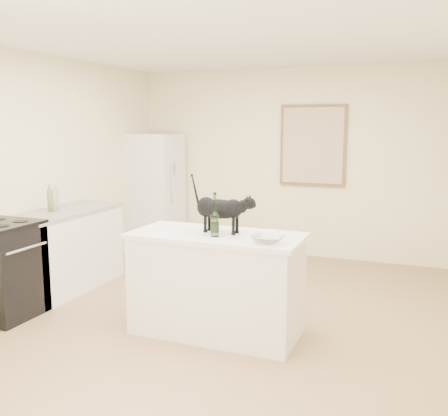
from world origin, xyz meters
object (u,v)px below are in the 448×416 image
at_px(glass_bowl, 268,240).
at_px(fridge, 155,192).
at_px(black_cat, 220,211).
at_px(stove, 3,271).
at_px(wine_bottle, 215,217).

bearing_deg(glass_bowl, fridge, 133.17).
bearing_deg(black_cat, fridge, 132.11).
xyz_separation_m(stove, black_cat, (2.06, 0.45, 0.64)).
height_order(stove, wine_bottle, wine_bottle).
distance_m(stove, fridge, 2.98).
relative_size(stove, glass_bowl, 3.53).
distance_m(wine_bottle, glass_bowl, 0.51).
relative_size(stove, wine_bottle, 2.75).
distance_m(stove, wine_bottle, 2.19).
relative_size(fridge, glass_bowl, 6.67).
height_order(stove, black_cat, black_cat).
distance_m(black_cat, wine_bottle, 0.16).
height_order(black_cat, glass_bowl, black_cat).
height_order(wine_bottle, glass_bowl, wine_bottle).
height_order(fridge, glass_bowl, fridge).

